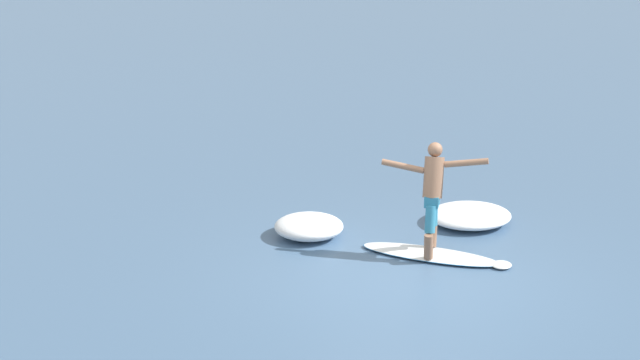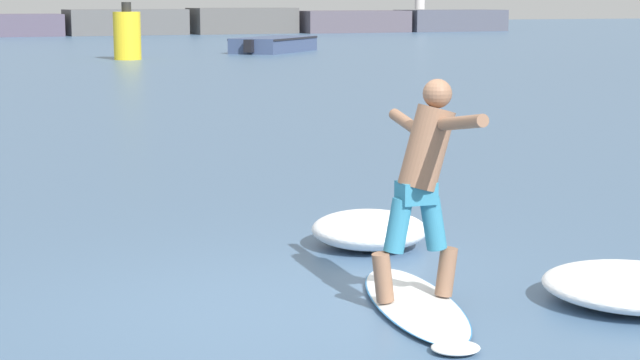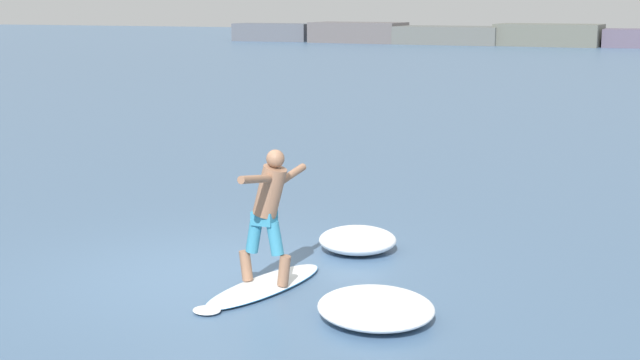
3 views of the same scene
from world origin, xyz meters
The scene contains 7 objects.
ground_plane centered at (0.00, 0.00, 0.00)m, with size 200.00×200.00×0.00m, color #446384.
surfboard centered at (0.84, -0.25, 0.03)m, with size 1.00×2.26×0.20m.
surfer centered at (0.91, -0.21, 1.00)m, with size 0.68×1.52×1.61m.
fishing_boat_near_jetty centered at (12.58, 37.15, 0.35)m, with size 4.83×5.04×0.64m.
channel_marker_buoy centered at (5.39, 33.28, 0.92)m, with size 1.02×1.02×2.14m.
wave_foam_at_tail centered at (1.32, 1.68, 0.16)m, with size 1.29×1.30×0.33m.
wave_foam_at_nose centered at (2.40, -0.72, 0.14)m, with size 1.81×1.83×0.27m.
Camera 2 is at (-2.55, -7.01, 2.23)m, focal length 60.00 mm.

